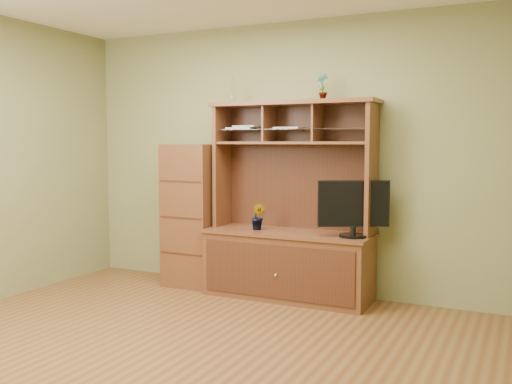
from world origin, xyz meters
The scene contains 8 objects.
room centered at (0.00, 0.00, 1.35)m, with size 4.54×4.04×2.74m.
media_hutch centered at (0.20, 1.73, 0.52)m, with size 1.66×0.61×1.90m.
monitor centered at (0.86, 1.65, 0.92)m, with size 0.60×0.34×0.52m.
orchid_plant centered at (-0.09, 1.65, 0.78)m, with size 0.15×0.12×0.26m, color #315D20.
top_plant centered at (0.50, 1.80, 2.02)m, with size 0.13×0.09×0.25m, color #266322.
reed_diffuser centered at (-0.46, 1.80, 2.01)m, with size 0.05×0.05×0.27m.
magazines centered at (-0.16, 1.80, 1.65)m, with size 0.79×0.22×0.04m.
side_cabinet centered at (-0.90, 1.74, 0.74)m, with size 0.53×0.48×1.48m.
Camera 1 is at (2.31, -3.32, 1.50)m, focal length 40.00 mm.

